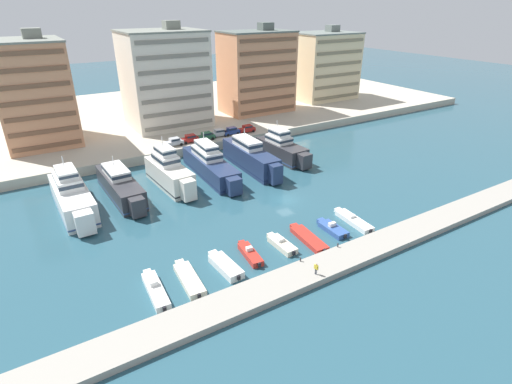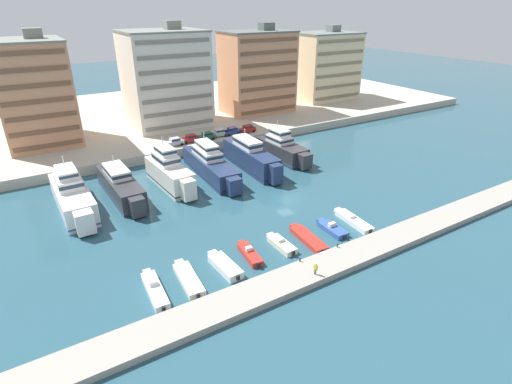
{
  "view_description": "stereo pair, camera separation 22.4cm",
  "coord_description": "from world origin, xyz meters",
  "views": [
    {
      "loc": [
        -36.69,
        -50.05,
        30.98
      ],
      "look_at": [
        -5.54,
        0.85,
        2.5
      ],
      "focal_mm": 28.0,
      "sensor_mm": 36.0,
      "label": 1
    },
    {
      "loc": [
        -36.5,
        -50.17,
        30.98
      ],
      "look_at": [
        -5.54,
        0.85,
        2.5
      ],
      "focal_mm": 28.0,
      "sensor_mm": 36.0,
      "label": 2
    }
  ],
  "objects": [
    {
      "name": "yacht_white_far_left",
      "position": [
        -31.85,
        14.97,
        2.57
      ],
      "size": [
        5.09,
        19.61,
        8.7
      ],
      "color": "white",
      "rests_on": "ground"
    },
    {
      "name": "yacht_charcoal_center_right",
      "position": [
        10.84,
        16.79,
        2.32
      ],
      "size": [
        5.18,
        16.27,
        8.14
      ],
      "color": "#333338",
      "rests_on": "ground"
    },
    {
      "name": "apartment_block_left",
      "position": [
        -32.3,
        49.54,
        13.13
      ],
      "size": [
        14.77,
        16.95,
        24.17
      ],
      "color": "tan",
      "rests_on": "quay_promenade"
    },
    {
      "name": "motorboat_white_far_left",
      "position": [
        -27.33,
        -12.14,
        0.48
      ],
      "size": [
        2.11,
        8.02,
        1.51
      ],
      "color": "white",
      "rests_on": "ground"
    },
    {
      "name": "motorboat_cream_left",
      "position": [
        -23.13,
        -12.14,
        0.4
      ],
      "size": [
        2.51,
        7.94,
        0.85
      ],
      "color": "beige",
      "rests_on": "ground"
    },
    {
      "name": "bollard_west_mid",
      "position": [
        -3.34,
        -16.86,
        1.19
      ],
      "size": [
        0.2,
        0.2,
        0.61
      ],
      "color": "#2D2D33",
      "rests_on": "pier_dock"
    },
    {
      "name": "motorboat_blue_mid_right",
      "position": [
        -0.13,
        -12.18,
        0.42
      ],
      "size": [
        2.14,
        6.02,
        1.34
      ],
      "color": "#33569E",
      "rests_on": "ground"
    },
    {
      "name": "motorboat_white_mid_left",
      "position": [
        -18.16,
        -12.21,
        0.5
      ],
      "size": [
        2.41,
        6.9,
        1.0
      ],
      "color": "white",
      "rests_on": "ground"
    },
    {
      "name": "motorboat_white_right",
      "position": [
        4.3,
        -11.99,
        0.4
      ],
      "size": [
        2.4,
        8.21,
        1.14
      ],
      "color": "white",
      "rests_on": "ground"
    },
    {
      "name": "apartment_block_center_left",
      "position": [
        24.35,
        49.28,
        13.04
      ],
      "size": [
        19.61,
        12.78,
        23.98
      ],
      "color": "tan",
      "rests_on": "quay_promenade"
    },
    {
      "name": "car_red_center_right",
      "position": [
        10.98,
        32.06,
        2.96
      ],
      "size": [
        4.12,
        1.97,
        1.8
      ],
      "color": "red",
      "rests_on": "quay_promenade"
    },
    {
      "name": "car_silver_far_left",
      "position": [
        -7.98,
        31.72,
        2.96
      ],
      "size": [
        4.17,
        2.07,
        1.8
      ],
      "color": "#B7BCC1",
      "rests_on": "quay_promenade"
    },
    {
      "name": "quay_promenade",
      "position": [
        0.0,
        64.12,
        0.99
      ],
      "size": [
        180.0,
        70.0,
        1.99
      ],
      "primitive_type": "cube",
      "color": "#BCB29E",
      "rests_on": "ground"
    },
    {
      "name": "motorboat_red_center_left",
      "position": [
        -14.02,
        -11.45,
        0.44
      ],
      "size": [
        2.17,
        6.3,
        1.35
      ],
      "color": "red",
      "rests_on": "ground"
    },
    {
      "name": "apartment_block_center",
      "position": [
        52.21,
        53.47,
        12.27
      ],
      "size": [
        20.01,
        15.57,
        22.47
      ],
      "color": "beige",
      "rests_on": "quay_promenade"
    },
    {
      "name": "car_green_mid_left",
      "position": [
        -0.09,
        31.95,
        2.96
      ],
      "size": [
        4.13,
        1.97,
        1.8
      ],
      "color": "#2D6642",
      "rests_on": "quay_promenade"
    },
    {
      "name": "yacht_navy_center_left",
      "position": [
        -6.47,
        16.45,
        2.34
      ],
      "size": [
        5.15,
        21.73,
        8.15
      ],
      "color": "navy",
      "rests_on": "ground"
    },
    {
      "name": "car_red_left",
      "position": [
        -4.01,
        32.12,
        2.96
      ],
      "size": [
        4.14,
        2.0,
        1.8
      ],
      "color": "red",
      "rests_on": "quay_promenade"
    },
    {
      "name": "ground_plane",
      "position": [
        0.0,
        0.0,
        0.0
      ],
      "size": [
        400.0,
        400.0,
        0.0
      ],
      "primitive_type": "plane",
      "color": "#285160"
    },
    {
      "name": "car_silver_center_left",
      "position": [
        3.49,
        32.6,
        2.96
      ],
      "size": [
        4.16,
        2.04,
        1.8
      ],
      "color": "#B7BCC1",
      "rests_on": "quay_promenade"
    },
    {
      "name": "pedestrian_near_edge",
      "position": [
        -9.73,
        -20.0,
        1.82
      ],
      "size": [
        0.33,
        0.6,
        1.61
      ],
      "color": "#4C515B",
      "rests_on": "pier_dock"
    },
    {
      "name": "yacht_ivory_mid_left",
      "position": [
        -15.0,
        15.76,
        2.73
      ],
      "size": [
        5.03,
        16.58,
        9.12
      ],
      "color": "silver",
      "rests_on": "ground"
    },
    {
      "name": "motorboat_red_center_right",
      "position": [
        -4.85,
        -12.4,
        0.36
      ],
      "size": [
        2.62,
        8.25,
        0.81
      ],
      "color": "red",
      "rests_on": "ground"
    },
    {
      "name": "car_blue_center",
      "position": [
        6.81,
        32.38,
        2.96
      ],
      "size": [
        4.12,
        1.96,
        1.8
      ],
      "color": "#28428E",
      "rests_on": "quay_promenade"
    },
    {
      "name": "yacht_charcoal_left",
      "position": [
        -23.9,
        16.15,
        2.07
      ],
      "size": [
        4.72,
        19.5,
        6.81
      ],
      "color": "#333338",
      "rests_on": "ground"
    },
    {
      "name": "pier_dock",
      "position": [
        0.0,
        -18.91,
        0.43
      ],
      "size": [
        120.0,
        4.61,
        0.87
      ],
      "primitive_type": "cube",
      "color": "#9E998E",
      "rests_on": "ground"
    },
    {
      "name": "bollard_west",
      "position": [
        -9.68,
        -16.86,
        1.19
      ],
      "size": [
        0.2,
        0.2,
        0.61
      ],
      "color": "#2D2D33",
      "rests_on": "pier_dock"
    },
    {
      "name": "motorboat_cream_center",
      "position": [
        -9.06,
        -11.76,
        0.44
      ],
      "size": [
        1.89,
        6.0,
        1.27
      ],
      "color": "beige",
      "rests_on": "ground"
    },
    {
      "name": "yacht_navy_center",
      "position": [
        2.13,
        15.44,
        2.51
      ],
      "size": [
        4.47,
        20.17,
        7.8
      ],
      "color": "navy",
      "rests_on": "ground"
    },
    {
      "name": "apartment_block_mid_left",
      "position": [
        -2.72,
        49.24,
        13.55
      ],
      "size": [
        19.42,
        16.09,
        25.03
      ],
      "color": "silver",
      "rests_on": "quay_promenade"
    }
  ]
}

